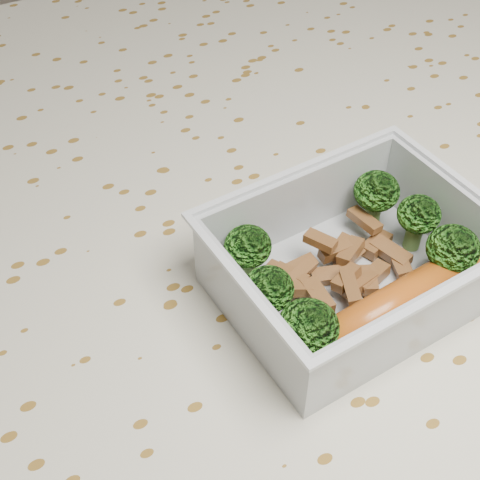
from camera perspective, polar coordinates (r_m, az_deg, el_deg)
name	(u,v)px	position (r m, az deg, el deg)	size (l,w,h in m)	color
dining_table	(242,347)	(0.54, 0.18, -9.14)	(1.40, 0.90, 0.75)	brown
tablecloth	(242,307)	(0.50, 0.20, -5.77)	(1.46, 0.96, 0.19)	beige
lunch_container	(352,270)	(0.45, 9.51, -2.51)	(0.19, 0.15, 0.06)	silver
broccoli_florets	(349,257)	(0.44, 9.31, -1.41)	(0.16, 0.11, 0.05)	#608C3F
meat_pile	(345,266)	(0.46, 8.92, -2.22)	(0.10, 0.08, 0.03)	brown
sausage	(392,307)	(0.44, 12.85, -5.58)	(0.15, 0.04, 0.03)	#AC4D13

